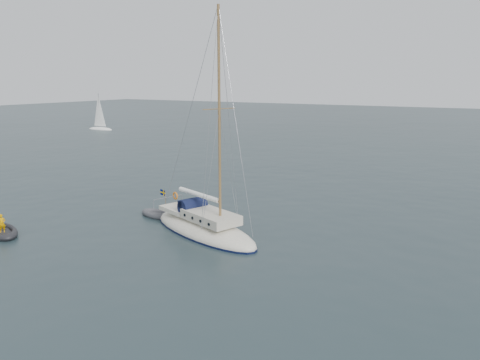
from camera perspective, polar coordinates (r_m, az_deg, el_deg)
The scene contains 5 objects.
ground at distance 28.40m, azimuth -1.45°, elevation -7.11°, with size 300.00×300.00×0.00m, color black.
sailboat at distance 29.08m, azimuth -4.43°, elevation -4.50°, with size 9.80×2.94×13.96m.
dinghy at distance 33.19m, azimuth -10.05°, elevation -4.12°, with size 2.82×1.27×0.40m.
rib at distance 32.56m, azimuth -27.04°, elevation -5.55°, with size 3.52×1.60×1.34m.
distant_yacht_a at distance 93.27m, azimuth -16.78°, elevation 7.81°, with size 5.53×2.95×7.33m.
Camera 1 is at (14.04, -22.84, 9.37)m, focal length 35.00 mm.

